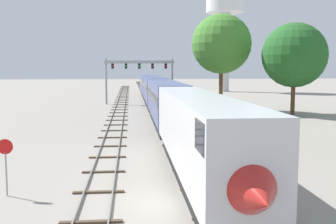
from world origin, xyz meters
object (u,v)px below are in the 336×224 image
at_px(passenger_train, 158,95).
at_px(trackside_tree_left, 221,44).
at_px(signal_gantry, 139,71).
at_px(stop_sign, 6,159).
at_px(water_tower, 225,11).
at_px(trackside_tree_mid, 294,55).

relative_size(passenger_train, trackside_tree_left, 6.16).
height_order(signal_gantry, stop_sign, signal_gantry).
bearing_deg(trackside_tree_left, stop_sign, -117.26).
xyz_separation_m(passenger_train, signal_gantry, (-2.25, 14.88, 3.20)).
bearing_deg(water_tower, signal_gantry, -124.10).
distance_m(signal_gantry, trackside_tree_left, 17.39).
bearing_deg(signal_gantry, trackside_tree_mid, -41.87).
height_order(trackside_tree_left, trackside_tree_mid, trackside_tree_left).
distance_m(trackside_tree_left, trackside_tree_mid, 10.47).
height_order(passenger_train, trackside_tree_mid, trackside_tree_mid).
height_order(water_tower, stop_sign, water_tower).
bearing_deg(signal_gantry, trackside_tree_left, -46.79).
bearing_deg(stop_sign, water_tower, 69.85).
bearing_deg(passenger_train, water_tower, 66.96).
bearing_deg(water_tower, passenger_train, -113.04).
relative_size(water_tower, stop_sign, 9.18).
bearing_deg(water_tower, trackside_tree_mid, -93.17).
bearing_deg(trackside_tree_mid, passenger_train, 169.86).
bearing_deg(passenger_train, stop_sign, -105.94).
height_order(signal_gantry, water_tower, water_tower).
xyz_separation_m(signal_gantry, stop_sign, (-7.75, -49.90, -3.93)).
relative_size(passenger_train, stop_sign, 30.10).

